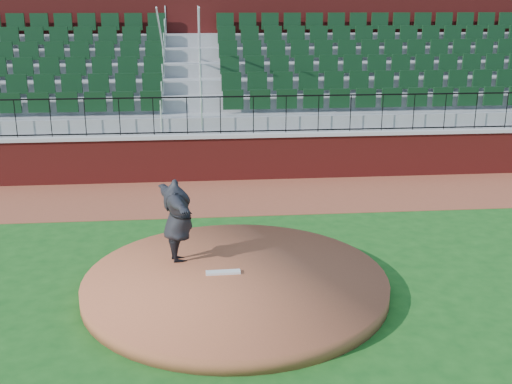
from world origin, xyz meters
The scene contains 10 objects.
ground centered at (0.00, 0.00, 0.00)m, with size 90.00×90.00×0.00m, color #164D16.
warning_track centered at (0.00, 5.40, 0.01)m, with size 34.00×3.20×0.01m, color brown.
field_wall centered at (0.00, 7.00, 0.60)m, with size 34.00×0.35×1.20m, color maroon.
wall_cap centered at (0.00, 7.00, 1.25)m, with size 34.00×0.45×0.10m, color #B7B7B7.
wall_railing centered at (0.00, 7.00, 1.80)m, with size 34.00×0.05×1.00m, color black, non-canonical shape.
seating_stands centered at (0.00, 9.72, 2.30)m, with size 34.00×5.10×4.60m, color gray, non-canonical shape.
concourse_wall centered at (0.00, 12.52, 2.75)m, with size 34.00×0.50×5.50m, color maroon.
pitchers_mound centered at (-0.49, 0.02, 0.12)m, with size 5.20×5.20×0.25m, color brown.
pitching_rubber centered at (-0.70, 0.17, 0.27)m, with size 0.60×0.15×0.04m, color silver.
pitcher centered at (-1.47, 0.82, 1.02)m, with size 1.89×0.51×1.54m, color black.
Camera 1 is at (-1.06, -9.76, 4.78)m, focal length 43.83 mm.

